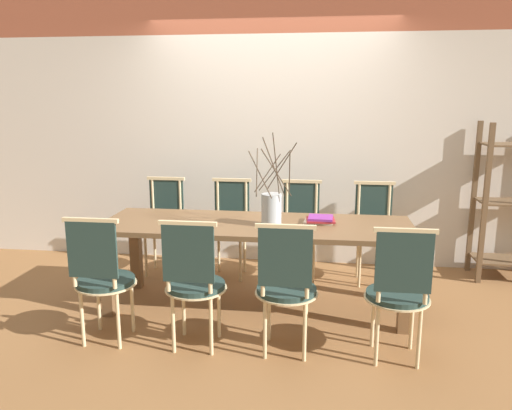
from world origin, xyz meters
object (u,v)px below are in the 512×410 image
Objects in this scene: chair_near_center at (286,284)px; dining_table at (256,234)px; book_stack at (320,220)px; shelving_rack at (511,203)px; chair_far_center at (300,227)px; vase_centerpiece at (271,208)px.

dining_table is at bearing 111.81° from chair_near_center.
dining_table is 0.53m from book_stack.
shelving_rack is at bearing 41.30° from chair_near_center.
vase_centerpiece is (-0.20, -0.82, 0.36)m from chair_far_center.
vase_centerpiece is (-0.17, 0.69, 0.36)m from chair_near_center.
chair_far_center reaches higher than dining_table.
dining_table is at bearing 66.20° from chair_far_center.
chair_near_center is 0.89m from book_stack.
shelving_rack is (1.98, 0.26, 0.24)m from chair_far_center.
dining_table is 2.53m from shelving_rack.
chair_far_center is (0.03, 1.51, 0.00)m from chair_near_center.
shelving_rack is at bearing -172.48° from chair_far_center.
dining_table is 2.66× the size of chair_near_center.
book_stack is 2.03m from shelving_rack.
chair_far_center is 0.63× the size of shelving_rack.
dining_table is 9.80× the size of book_stack.
dining_table is 0.83m from chair_far_center.
book_stack is (0.52, 0.08, 0.12)m from dining_table.
chair_far_center is 1.28× the size of vase_centerpiece.
dining_table is 2.66× the size of chair_far_center.
chair_far_center is 2.01m from shelving_rack.
book_stack is at bearing 8.32° from dining_table.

